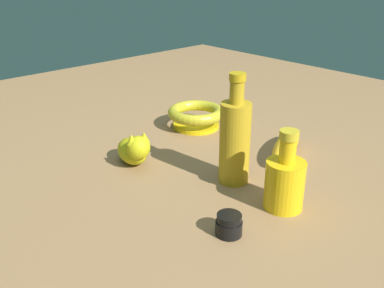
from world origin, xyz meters
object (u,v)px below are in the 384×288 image
object	(u,v)px
bottle_tall	(235,139)
bowl	(196,115)
bottle_short	(285,181)
nail_polish_jar	(229,225)
banana	(286,145)
cat_figurine	(134,149)

from	to	relation	value
bottle_tall	bowl	bearing A→B (deg)	150.93
bottle_short	nail_polish_jar	size ratio (longest dim) A/B	3.35
banana	cat_figurine	bearing A→B (deg)	122.08
bottle_short	bowl	world-z (taller)	bottle_short
nail_polish_jar	bowl	world-z (taller)	bowl
bottle_tall	nail_polish_jar	xyz separation A→B (m)	(0.12, -0.14, -0.07)
cat_figurine	bottle_tall	bearing A→B (deg)	27.31
cat_figurine	nail_polish_jar	size ratio (longest dim) A/B	2.89
bottle_short	cat_figurine	size ratio (longest dim) A/B	1.16
nail_polish_jar	banana	world-z (taller)	banana
banana	bowl	world-z (taller)	bowl
cat_figurine	nail_polish_jar	xyz separation A→B (m)	(0.32, -0.04, -0.02)
bottle_tall	cat_figurine	world-z (taller)	bottle_tall
bottle_tall	banana	xyz separation A→B (m)	(-0.00, 0.18, -0.07)
bottle_short	nail_polish_jar	distance (m)	0.14
cat_figurine	bowl	world-z (taller)	cat_figurine
bottle_short	bowl	xyz separation A→B (m)	(-0.40, 0.16, -0.02)
bottle_short	banana	bearing A→B (deg)	124.72
bottle_tall	bottle_short	distance (m)	0.13
bowl	bottle_short	bearing A→B (deg)	-21.73
bottle_tall	bottle_short	xyz separation A→B (m)	(0.13, -0.01, -0.04)
nail_polish_jar	bowl	bearing A→B (deg)	143.04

